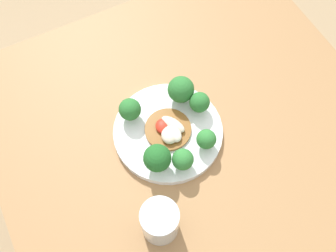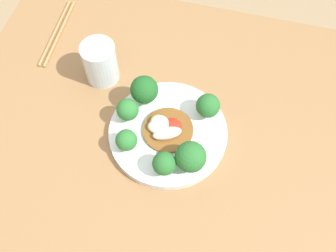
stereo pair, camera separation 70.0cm
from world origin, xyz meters
name	(u,v)px [view 2 (the right image)]	position (x,y,z in m)	size (l,w,h in m)	color
ground_plane	(156,240)	(0.00, 0.00, 0.00)	(8.00, 8.00, 0.00)	#9E8460
table	(153,209)	(0.00, 0.00, 0.38)	(0.86, 0.87, 0.76)	olive
plate	(168,133)	(0.03, 0.05, 0.77)	(0.24, 0.24, 0.02)	silver
broccoli_south	(164,164)	(0.05, -0.04, 0.81)	(0.05, 0.05, 0.05)	#7AAD5B
broccoli_southwest	(126,140)	(-0.04, -0.01, 0.80)	(0.04, 0.04, 0.05)	#70A356
broccoli_southeast	(191,157)	(0.09, -0.01, 0.81)	(0.06, 0.06, 0.07)	#7AAD5B
broccoli_northwest	(144,90)	(-0.03, 0.11, 0.82)	(0.06, 0.06, 0.07)	#70A356
broccoli_northeast	(208,106)	(0.10, 0.11, 0.81)	(0.05, 0.05, 0.06)	#89B76B
broccoli_west	(128,110)	(-0.06, 0.06, 0.80)	(0.05, 0.05, 0.05)	#70A356
stirfry_center	(166,129)	(0.03, 0.05, 0.78)	(0.10, 0.10, 0.02)	brown
drinking_glass	(100,63)	(-0.15, 0.16, 0.80)	(0.07, 0.07, 0.10)	silver
chopsticks	(57,32)	(-0.30, 0.25, 0.76)	(0.03, 0.21, 0.01)	#AD7F4C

